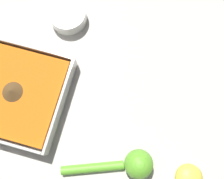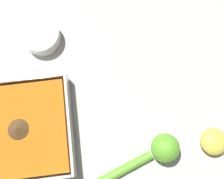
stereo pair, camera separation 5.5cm
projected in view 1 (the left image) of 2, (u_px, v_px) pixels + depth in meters
name	position (u px, v px, depth m)	size (l,w,h in m)	color
ground_plane	(20.00, 92.00, 0.64)	(4.00, 4.00, 0.00)	beige
square_dish	(16.00, 94.00, 0.62)	(0.23, 0.23, 0.06)	silver
spice_bowl	(68.00, 16.00, 0.67)	(0.09, 0.09, 0.04)	silver
lemon_squeezer	(130.00, 165.00, 0.58)	(0.10, 0.20, 0.06)	#6BC633
lemon_half	(189.00, 178.00, 0.58)	(0.06, 0.06, 0.03)	#EFDB4C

